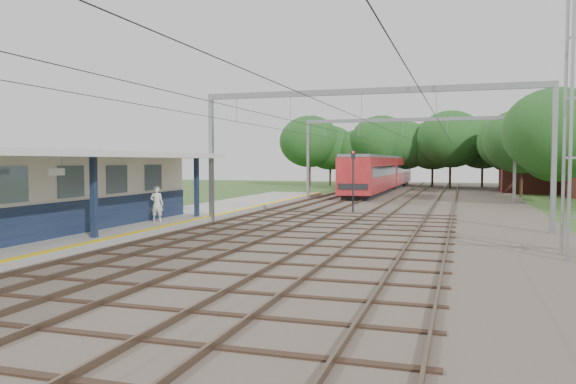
% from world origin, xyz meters
% --- Properties ---
extents(ground, '(160.00, 160.00, 0.00)m').
position_xyz_m(ground, '(0.00, 0.00, 0.00)').
color(ground, '#2D4C1E').
rests_on(ground, ground).
extents(ballast_bed, '(18.00, 90.00, 0.10)m').
position_xyz_m(ballast_bed, '(4.00, 30.00, 0.05)').
color(ballast_bed, '#473D33').
rests_on(ballast_bed, ground).
extents(platform, '(5.00, 52.00, 0.35)m').
position_xyz_m(platform, '(-7.50, 14.00, 0.17)').
color(platform, gray).
rests_on(platform, ground).
extents(yellow_stripe, '(0.45, 52.00, 0.01)m').
position_xyz_m(yellow_stripe, '(-5.25, 14.00, 0.35)').
color(yellow_stripe, yellow).
rests_on(yellow_stripe, platform).
extents(station_building, '(3.41, 18.00, 3.40)m').
position_xyz_m(station_building, '(-8.88, 7.00, 2.04)').
color(station_building, beige).
rests_on(station_building, platform).
extents(canopy, '(6.40, 20.00, 3.44)m').
position_xyz_m(canopy, '(-7.77, 6.00, 3.64)').
color(canopy, '#131F3C').
rests_on(canopy, platform).
extents(rail_tracks, '(11.80, 88.00, 0.15)m').
position_xyz_m(rail_tracks, '(1.50, 30.00, 0.18)').
color(rail_tracks, brown).
rests_on(rail_tracks, ballast_bed).
extents(catenary_system, '(17.22, 88.00, 7.00)m').
position_xyz_m(catenary_system, '(3.39, 25.28, 5.51)').
color(catenary_system, gray).
rests_on(catenary_system, ground).
extents(tree_band, '(31.72, 30.88, 8.82)m').
position_xyz_m(tree_band, '(3.84, 57.12, 4.92)').
color(tree_band, '#382619').
rests_on(tree_band, ground).
extents(house_far, '(8.00, 6.12, 8.66)m').
position_xyz_m(house_far, '(16.00, 52.00, 3.23)').
color(house_far, brown).
rests_on(house_far, ground).
extents(person, '(0.75, 0.58, 1.80)m').
position_xyz_m(person, '(-6.56, 11.90, 1.25)').
color(person, silver).
rests_on(person, platform).
extents(train, '(2.96, 36.84, 3.88)m').
position_xyz_m(train, '(-0.50, 50.90, 2.17)').
color(train, black).
rests_on(train, ballast_bed).
extents(signal_post, '(0.30, 0.26, 4.06)m').
position_xyz_m(signal_post, '(1.35, 22.70, 2.49)').
color(signal_post, black).
rests_on(signal_post, ground).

